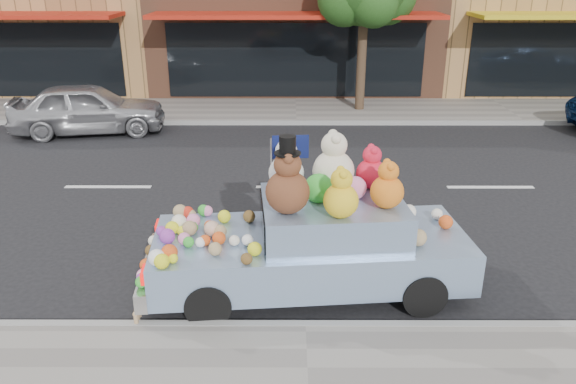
{
  "coord_description": "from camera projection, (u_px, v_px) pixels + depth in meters",
  "views": [
    {
      "loc": [
        -0.21,
        -10.92,
        4.28
      ],
      "look_at": [
        -0.22,
        -3.38,
        1.25
      ],
      "focal_mm": 35.0,
      "sensor_mm": 36.0,
      "label": 1
    }
  ],
  "objects": [
    {
      "name": "ground",
      "position": [
        299.0,
        187.0,
        11.72
      ],
      "size": [
        120.0,
        120.0,
        0.0
      ],
      "primitive_type": "plane",
      "color": "black",
      "rests_on": "ground"
    },
    {
      "name": "far_sidewalk",
      "position": [
        296.0,
        111.0,
        17.73
      ],
      "size": [
        60.0,
        3.0,
        0.12
      ],
      "primitive_type": "cube",
      "color": "gray",
      "rests_on": "ground"
    },
    {
      "name": "near_kerb",
      "position": [
        305.0,
        327.0,
        7.06
      ],
      "size": [
        60.0,
        0.12,
        0.13
      ],
      "primitive_type": "cube",
      "color": "gray",
      "rests_on": "ground"
    },
    {
      "name": "far_kerb",
      "position": [
        296.0,
        123.0,
        16.34
      ],
      "size": [
        60.0,
        0.12,
        0.13
      ],
      "primitive_type": "cube",
      "color": "gray",
      "rests_on": "ground"
    },
    {
      "name": "car_silver",
      "position": [
        88.0,
        108.0,
        15.3
      ],
      "size": [
        4.29,
        2.3,
        1.39
      ],
      "primitive_type": "imported",
      "rotation": [
        0.0,
        0.0,
        1.74
      ],
      "color": "#AFB0B4",
      "rests_on": "ground"
    },
    {
      "name": "art_car",
      "position": [
        312.0,
        236.0,
        7.76
      ],
      "size": [
        4.62,
        2.13,
        2.37
      ],
      "rotation": [
        0.0,
        0.0,
        0.09
      ],
      "color": "black",
      "rests_on": "ground"
    }
  ]
}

